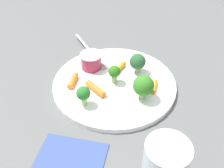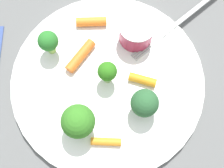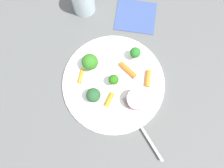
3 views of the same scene
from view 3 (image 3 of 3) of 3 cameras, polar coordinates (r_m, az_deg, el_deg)
The scene contains 13 objects.
ground_plane at distance 0.61m, azimuth 0.40°, elevation 0.12°, with size 2.40×2.40×0.00m, color #575857.
plate at distance 0.61m, azimuth 0.41°, elevation 0.26°, with size 0.29×0.29×0.01m, color white.
sauce_cup at distance 0.57m, azimuth 6.57°, elevation -4.32°, with size 0.05×0.05×0.04m.
broccoli_floret_0 at distance 0.59m, azimuth -5.97°, elevation 5.90°, with size 0.05×0.05×0.06m.
broccoli_floret_1 at distance 0.60m, azimuth 6.27°, elevation 8.31°, with size 0.03×0.03×0.05m.
broccoli_floret_2 at distance 0.57m, azimuth 0.64°, elevation 0.94°, with size 0.03×0.03×0.05m.
broccoli_floret_3 at distance 0.56m, azimuth -5.03°, elevation -3.03°, with size 0.04×0.04×0.05m.
carrot_stick_0 at distance 0.58m, azimuth -0.73°, elevation -4.23°, with size 0.01×0.01×0.04m, color orange.
carrot_stick_1 at distance 0.61m, azimuth 9.65°, elevation 1.52°, with size 0.01×0.01×0.05m, color orange.
carrot_stick_2 at distance 0.61m, azimuth 4.29°, elevation 3.80°, with size 0.01×0.01×0.06m, color orange.
carrot_stick_3 at distance 0.61m, azimuth -8.39°, elevation 2.07°, with size 0.01×0.01×0.04m, color orange.
fork at distance 0.59m, azimuth 7.94°, elevation -11.47°, with size 0.06×0.19×0.00m.
napkin at distance 0.70m, azimuth 6.35°, elevation 17.71°, with size 0.12×0.11×0.00m, color #374B86.
Camera 3 is at (0.04, 0.14, 0.59)m, focal length 34.00 mm.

